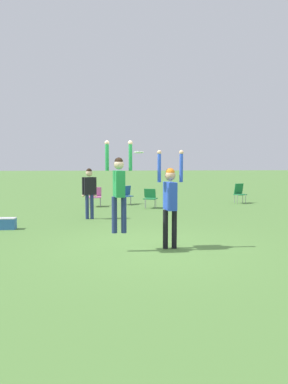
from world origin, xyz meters
name	(u,v)px	position (x,y,z in m)	size (l,w,h in m)	color
ground_plane	(148,248)	(0.00, 0.00, 0.00)	(120.00, 120.00, 0.00)	#56843D
person_jumping	(119,185)	(-0.66, -0.27, 1.50)	(0.62, 0.49, 2.05)	navy
person_defending	(170,196)	(0.51, -0.07, 1.22)	(0.61, 0.48, 2.27)	black
frisbee	(139,152)	(-0.20, -0.04, 2.22)	(0.23, 0.23, 0.05)	white
camping_chair_0	(239,192)	(5.05, 8.60, 0.53)	(0.59, 0.65, 0.92)	gray
camping_chair_1	(95,195)	(-1.65, 7.86, 0.50)	(0.56, 0.59, 0.84)	gray
camping_chair_2	(126,194)	(-0.28, 8.49, 0.49)	(0.66, 0.73, 0.85)	gray
camping_chair_3	(150,197)	(0.70, 7.16, 0.48)	(0.65, 0.70, 0.81)	gray
person_spectator_near	(89,189)	(-1.65, 4.40, 1.05)	(0.52, 0.31, 1.75)	navy
cooler_box	(7,224)	(-3.95, 2.64, 0.17)	(0.51, 0.29, 0.34)	#336BB7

